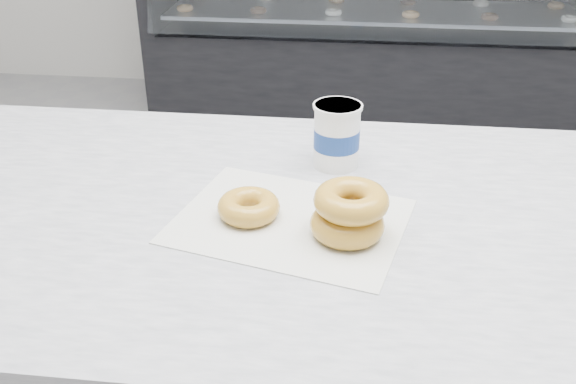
# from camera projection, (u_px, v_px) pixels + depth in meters

# --- Properties ---
(ground) EXTENTS (5.00, 5.00, 0.00)m
(ground) POSITION_uv_depth(u_px,v_px,m) (358.00, 368.00, 1.95)
(ground) COLOR gray
(ground) RESTS_ON ground
(display_case) EXTENTS (2.40, 0.74, 1.25)m
(display_case) POSITION_uv_depth(u_px,v_px,m) (371.00, 27.00, 3.55)
(display_case) COLOR black
(display_case) RESTS_ON ground
(wax_paper) EXTENTS (0.39, 0.33, 0.00)m
(wax_paper) POSITION_uv_depth(u_px,v_px,m) (290.00, 221.00, 0.98)
(wax_paper) COLOR silver
(wax_paper) RESTS_ON counter
(donut_single) EXTENTS (0.10, 0.10, 0.03)m
(donut_single) POSITION_uv_depth(u_px,v_px,m) (249.00, 207.00, 0.98)
(donut_single) COLOR gold
(donut_single) RESTS_ON wax_paper
(donut_stack) EXTENTS (0.12, 0.12, 0.08)m
(donut_stack) POSITION_uv_depth(u_px,v_px,m) (349.00, 212.00, 0.93)
(donut_stack) COLOR gold
(donut_stack) RESTS_ON wax_paper
(coffee_cup) EXTENTS (0.11, 0.11, 0.11)m
(coffee_cup) POSITION_uv_depth(u_px,v_px,m) (337.00, 135.00, 1.12)
(coffee_cup) COLOR white
(coffee_cup) RESTS_ON counter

